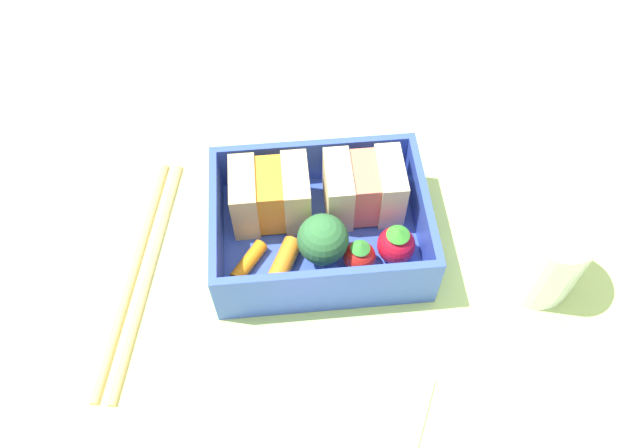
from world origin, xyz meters
TOP-DOWN VIEW (x-y plane):
  - ground_plane at (0.00, 0.00)cm, footprint 120.00×120.00cm
  - bento_tray at (0.00, 0.00)cm, footprint 16.78×12.61cm
  - bento_rim at (0.00, 0.00)cm, footprint 16.78×12.61cm
  - sandwich_left at (-3.75, 2.43)cm, footprint 6.17×4.87cm
  - sandwich_center_left at (3.75, 2.43)cm, footprint 6.17×4.87cm
  - carrot_stick_far_left at (-5.79, -2.34)cm, footprint 3.02×3.57cm
  - carrot_stick_left at (-3.03, -2.68)cm, footprint 2.98×4.03cm
  - broccoli_floret at (0.04, -2.33)cm, footprint 3.94×3.94cm
  - strawberry_far_left at (2.77, -3.13)cm, footprint 2.51×2.51cm
  - strawberry_left at (5.70, -2.51)cm, footprint 3.00×3.00cm
  - chopstick_pair at (-14.51, -1.56)cm, footprint 6.03×21.60cm
  - drinking_glass at (16.61, -5.01)cm, footprint 5.62×5.62cm
  - folded_napkin at (-0.19, -14.95)cm, footprint 14.41×14.08cm

SIDE VIEW (x-z plane):
  - ground_plane at x=0.00cm, z-range -2.00..0.00cm
  - folded_napkin at x=-0.19cm, z-range 0.00..0.40cm
  - chopstick_pair at x=-14.51cm, z-range 0.00..0.70cm
  - bento_tray at x=0.00cm, z-range 0.00..1.20cm
  - carrot_stick_far_left at x=-5.79cm, z-range 1.20..2.31cm
  - carrot_stick_left at x=-3.03cm, z-range 1.20..2.71cm
  - strawberry_far_left at x=2.77cm, z-range 1.02..4.14cm
  - strawberry_left at x=5.70cm, z-range 1.02..4.62cm
  - bento_rim at x=0.00cm, z-range 1.20..5.59cm
  - drinking_glass at x=16.61cm, z-range 0.00..7.20cm
  - sandwich_left at x=-3.75cm, z-range 1.20..6.25cm
  - sandwich_center_left at x=3.75cm, z-range 1.20..6.25cm
  - broccoli_floret at x=0.04cm, z-range 1.58..6.46cm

